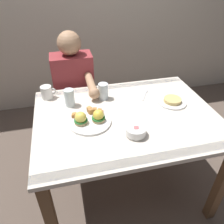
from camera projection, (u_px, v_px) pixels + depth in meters
name	position (u px, v px, depth m)	size (l,w,h in m)	color
ground_plane	(123.00, 185.00, 1.89)	(6.00, 6.00, 0.00)	brown
dining_table	(126.00, 127.00, 1.53)	(1.20, 0.90, 0.74)	silver
eggs_benedict_plate	(89.00, 119.00, 1.39)	(0.27, 0.27, 0.09)	white
fruit_bowl	(136.00, 131.00, 1.29)	(0.12, 0.12, 0.06)	white
coffee_mug	(47.00, 92.00, 1.62)	(0.11, 0.08, 0.09)	white
fork	(145.00, 94.00, 1.69)	(0.09, 0.14, 0.00)	silver
water_glass_near	(70.00, 99.00, 1.53)	(0.07, 0.07, 0.12)	silver
water_glass_far	(103.00, 92.00, 1.61)	(0.07, 0.07, 0.12)	silver
side_plate	(172.00, 101.00, 1.58)	(0.20, 0.20, 0.04)	white
diner_person	(75.00, 89.00, 1.94)	(0.34, 0.54, 1.14)	#33333D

